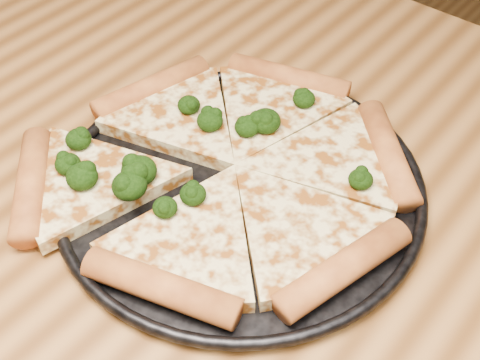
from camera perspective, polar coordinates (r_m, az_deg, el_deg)
The scene contains 3 objects.
pizza_pan at distance 0.59m, azimuth 0.00°, elevation -0.56°, with size 0.33×0.33×0.02m.
pizza at distance 0.60m, azimuth -1.07°, elevation 1.10°, with size 0.35×0.35×0.03m.
broccoli_florets at distance 0.60m, azimuth -5.40°, elevation 2.27°, with size 0.25×0.24×0.02m.
Camera 1 is at (0.14, -0.26, 1.19)m, focal length 49.62 mm.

